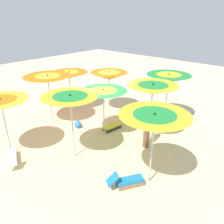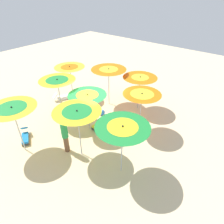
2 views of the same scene
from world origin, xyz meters
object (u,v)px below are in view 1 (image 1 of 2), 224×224
lounger_0 (113,125)px  lounger_1 (11,157)px  beach_umbrella_4 (104,94)px  beach_umbrella_5 (153,89)px  beach_umbrella_7 (109,76)px  beach_ball (78,124)px  beach_umbrella_6 (69,75)px  beach_umbrella_1 (70,100)px  beachgoer_0 (147,125)px  lounger_2 (127,181)px  beach_umbrella_3 (48,79)px  beach_umbrella_8 (169,78)px  beach_umbrella_2 (154,120)px  beach_umbrella_0 (1,104)px

lounger_0 → lounger_1: lounger_1 is taller
beach_umbrella_4 → beach_umbrella_5: beach_umbrella_5 is taller
beach_umbrella_7 → beach_ball: 3.09m
beach_umbrella_5 → lounger_0: bearing=-76.8°
beach_umbrella_5 → beach_umbrella_6: size_ratio=1.13×
beach_umbrella_1 → beach_umbrella_7: beach_umbrella_1 is taller
beachgoer_0 → lounger_2: bearing=-64.8°
beach_umbrella_1 → lounger_2: beach_umbrella_1 is taller
beach_umbrella_3 → beach_umbrella_8: beach_umbrella_3 is taller
beach_umbrella_2 → lounger_2: (0.62, -0.41, -2.01)m
lounger_1 → beach_ball: bearing=-61.4°
beach_umbrella_3 → beach_ball: bearing=111.9°
beach_umbrella_1 → beach_ball: (-1.59, -1.68, -2.11)m
beach_umbrella_4 → beach_umbrella_5: bearing=123.7°
beach_umbrella_5 → beach_umbrella_1: bearing=-24.3°
beach_umbrella_7 → lounger_0: beach_umbrella_7 is taller
beach_umbrella_0 → beach_umbrella_1: 2.57m
lounger_0 → beach_umbrella_1: bearing=15.8°
beach_umbrella_4 → beach_umbrella_7: (-2.15, -1.65, 0.05)m
beachgoer_0 → beach_ball: size_ratio=5.33×
beach_umbrella_4 → beach_umbrella_6: (-0.91, -3.42, 0.02)m
beach_umbrella_4 → beach_umbrella_6: size_ratio=0.99×
beach_umbrella_2 → beach_umbrella_3: 5.88m
beach_umbrella_6 → lounger_1: size_ratio=1.73×
beach_umbrella_1 → beach_umbrella_8: (-5.05, 0.97, -0.09)m
beach_umbrella_1 → beach_umbrella_8: bearing=169.1°
beach_umbrella_2 → beach_umbrella_6: (-2.15, -6.60, -0.25)m
beach_umbrella_4 → lounger_2: (1.86, 2.77, -1.74)m
beach_umbrella_2 → lounger_2: beach_umbrella_2 is taller
beach_umbrella_1 → beach_umbrella_7: size_ratio=1.12×
lounger_1 → beach_umbrella_3: bearing=-37.2°
beach_umbrella_7 → lounger_1: beach_umbrella_7 is taller
beach_umbrella_3 → beach_umbrella_4: bearing=107.7°
beach_umbrella_1 → lounger_0: bearing=-172.5°
beach_umbrella_6 → beach_umbrella_7: (-1.24, 1.77, 0.03)m
beach_umbrella_4 → beachgoer_0: size_ratio=1.15×
beach_umbrella_6 → beachgoer_0: bearing=84.7°
beach_umbrella_6 → beach_umbrella_2: bearing=71.9°
beach_umbrella_7 → lounger_0: 2.80m
beach_umbrella_7 → lounger_1: size_ratio=1.77×
beach_umbrella_5 → beach_ball: (1.44, -3.05, -2.04)m
beach_umbrella_3 → lounger_1: size_ratio=1.95×
lounger_0 → lounger_1: size_ratio=0.96×
beach_umbrella_7 → beach_umbrella_8: beach_umbrella_8 is taller
beach_umbrella_8 → lounger_1: 7.50m
lounger_2 → beach_ball: size_ratio=3.41×
lounger_2 → beachgoer_0: beachgoer_0 is taller
beach_umbrella_3 → beach_ball: size_ratio=7.03×
beach_umbrella_1 → beach_umbrella_6: beach_umbrella_1 is taller
beach_umbrella_7 → beach_umbrella_5: bearing=72.4°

